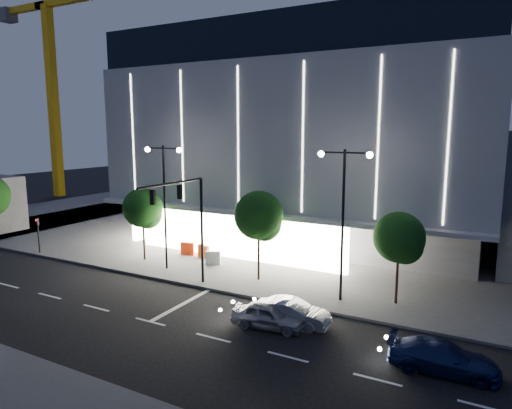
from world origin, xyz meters
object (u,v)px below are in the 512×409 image
object	(u,v)px
barrier_c	(204,251)
tree_mid	(259,218)
barrier_a	(187,249)
car_lead	(268,316)
ped_signal_far	(38,232)
street_lamp_east	(343,203)
tree_left	(143,210)
tree_right	(399,240)
barrier_d	(213,258)
traffic_mast	(188,213)
street_lamp_west	(164,189)
car_third	(443,357)
car_second	(291,313)
tower_crane	(55,58)

from	to	relation	value
barrier_c	tree_mid	bearing A→B (deg)	-8.40
barrier_a	barrier_c	distance (m)	1.64
car_lead	barrier_a	bearing A→B (deg)	46.49
ped_signal_far	tree_mid	distance (m)	19.35
street_lamp_east	tree_left	xyz separation A→B (m)	(-15.97, 1.02, -1.92)
tree_right	barrier_d	distance (m)	14.08
tree_left	tree_right	bearing A→B (deg)	-0.00
traffic_mast	barrier_d	distance (m)	6.90
street_lamp_west	tree_mid	bearing A→B (deg)	8.26
tree_left	car_third	distance (m)	23.42
ped_signal_far	tree_left	size ratio (longest dim) A/B	0.52
tree_left	car_third	bearing A→B (deg)	-16.50
tree_right	car_second	bearing A→B (deg)	-128.97
street_lamp_east	barrier_d	xyz separation A→B (m)	(-10.61, 2.43, -5.31)
ped_signal_far	barrier_d	world-z (taller)	ped_signal_far
tower_crane	tree_mid	xyz separation A→B (m)	(44.95, -20.98, -16.17)
street_lamp_west	tree_mid	distance (m)	7.28
tree_mid	car_second	bearing A→B (deg)	-48.46
ped_signal_far	barrier_c	size ratio (longest dim) A/B	2.73
tree_left	barrier_d	xyz separation A→B (m)	(5.36, 1.41, -3.38)
car_lead	car_second	distance (m)	1.25
street_lamp_west	car_lead	bearing A→B (deg)	-25.51
car_third	barrier_d	bearing A→B (deg)	60.37
street_lamp_east	ped_signal_far	distance (m)	25.37
traffic_mast	tree_mid	distance (m)	4.82
street_lamp_west	barrier_c	world-z (taller)	street_lamp_west
car_second	ped_signal_far	bearing A→B (deg)	78.56
tower_crane	barrier_c	xyz separation A→B (m)	(38.65, -18.40, -19.86)
tree_mid	car_third	bearing A→B (deg)	-28.30
car_third	barrier_d	world-z (taller)	car_third
barrier_d	tree_left	bearing A→B (deg)	170.13
car_third	car_second	bearing A→B (deg)	76.14
car_lead	car_second	bearing A→B (deg)	-50.99
traffic_mast	tree_mid	size ratio (longest dim) A/B	1.15
car_second	car_third	size ratio (longest dim) A/B	0.90
barrier_c	car_second	bearing A→B (deg)	-21.79
tower_crane	tree_mid	distance (m)	52.17
traffic_mast	barrier_a	xyz separation A→B (m)	(-4.91, 6.36, -4.38)
ped_signal_far	barrier_a	distance (m)	12.31
ped_signal_far	tree_left	bearing A→B (deg)	15.61
car_third	tree_right	bearing A→B (deg)	21.79
tree_mid	car_lead	bearing A→B (deg)	-58.30
tree_left	tower_crane	bearing A→B (deg)	149.02
traffic_mast	tree_right	world-z (taller)	traffic_mast
tree_left	tree_mid	size ratio (longest dim) A/B	0.93
street_lamp_west	car_lead	world-z (taller)	street_lamp_west
tower_crane	barrier_d	distance (m)	49.01
tower_crane	barrier_c	distance (m)	47.19
tower_crane	barrier_c	size ratio (longest dim) A/B	29.09
car_lead	ped_signal_far	bearing A→B (deg)	74.39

